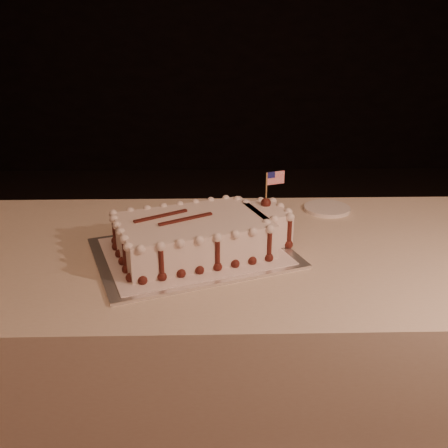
{
  "coord_description": "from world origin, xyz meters",
  "views": [
    {
      "loc": [
        -0.19,
        -0.61,
        1.31
      ],
      "look_at": [
        -0.17,
        0.56,
        0.83
      ],
      "focal_mm": 40.0,
      "sensor_mm": 36.0,
      "label": 1
    }
  ],
  "objects_px": {
    "cake_board": "(193,253)",
    "sheet_cake": "(202,234)",
    "side_plate": "(327,209)",
    "banquet_table": "(280,362)"
  },
  "relations": [
    {
      "from": "cake_board",
      "to": "side_plate",
      "type": "distance_m",
      "value": 0.52
    },
    {
      "from": "banquet_table",
      "to": "cake_board",
      "type": "xyz_separation_m",
      "value": [
        -0.25,
        -0.04,
        0.38
      ]
    },
    {
      "from": "cake_board",
      "to": "sheet_cake",
      "type": "distance_m",
      "value": 0.06
    },
    {
      "from": "cake_board",
      "to": "banquet_table",
      "type": "bearing_deg",
      "value": -11.25
    },
    {
      "from": "side_plate",
      "to": "banquet_table",
      "type": "bearing_deg",
      "value": -121.75
    },
    {
      "from": "cake_board",
      "to": "sheet_cake",
      "type": "height_order",
      "value": "sheet_cake"
    },
    {
      "from": "cake_board",
      "to": "sheet_cake",
      "type": "relative_size",
      "value": 1.01
    },
    {
      "from": "sheet_cake",
      "to": "side_plate",
      "type": "height_order",
      "value": "sheet_cake"
    },
    {
      "from": "banquet_table",
      "to": "sheet_cake",
      "type": "relative_size",
      "value": 4.96
    },
    {
      "from": "sheet_cake",
      "to": "side_plate",
      "type": "distance_m",
      "value": 0.5
    }
  ]
}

